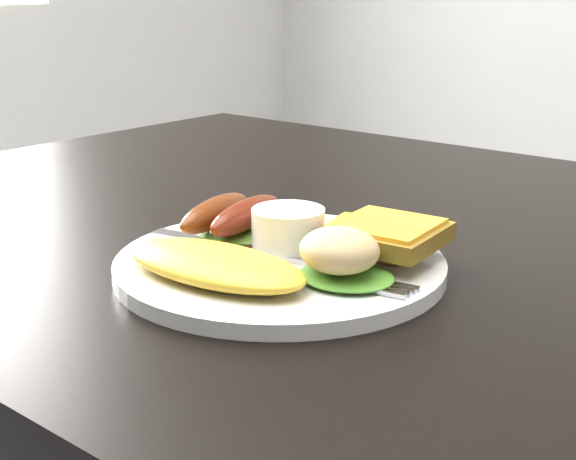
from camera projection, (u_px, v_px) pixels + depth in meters
dining_table at (392, 252)px, 0.74m from camera, size 1.20×0.80×0.04m
plate at (280, 265)px, 0.62m from camera, size 0.26×0.26×0.01m
lettuce_left at (242, 231)px, 0.68m from camera, size 0.10×0.10×0.01m
lettuce_right at (346, 276)px, 0.57m from camera, size 0.08×0.07×0.01m
omelette at (214, 264)px, 0.58m from camera, size 0.16×0.08×0.02m
sausage_a at (215, 213)px, 0.67m from camera, size 0.05×0.11×0.03m
sausage_b at (246, 215)px, 0.66m from camera, size 0.05×0.11×0.03m
ramekin at (288, 230)px, 0.63m from camera, size 0.07×0.07×0.03m
toast_a at (368, 238)px, 0.65m from camera, size 0.09×0.09×0.01m
toast_b at (387, 235)px, 0.61m from camera, size 0.09×0.09×0.01m
potato_salad at (339, 250)px, 0.57m from camera, size 0.07×0.07×0.03m
fork at (246, 249)px, 0.64m from camera, size 0.18×0.05×0.00m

